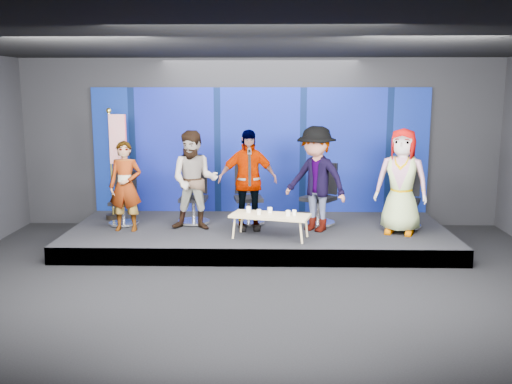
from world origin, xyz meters
TOP-DOWN VIEW (x-y plane):
  - ground at (0.00, 0.00)m, footprint 10.00×10.00m
  - room_walls at (0.00, 0.00)m, footprint 10.02×8.02m
  - riser at (0.00, 2.50)m, footprint 7.00×3.00m
  - backdrop at (0.00, 3.95)m, footprint 7.00×0.08m
  - chair_a at (-2.59, 2.68)m, footprint 0.59×0.59m
  - panelist_a at (-2.42, 2.21)m, footprint 0.61×0.42m
  - chair_b at (-1.26, 2.84)m, footprint 0.66×0.66m
  - panelist_b at (-1.18, 2.33)m, footprint 0.91×0.72m
  - chair_c at (-0.21, 2.84)m, footprint 0.74×0.74m
  - panelist_c at (-0.20, 2.33)m, footprint 1.14×0.62m
  - chair_d at (1.17, 2.78)m, footprint 0.93×0.93m
  - panelist_d at (1.04, 2.29)m, footprint 1.42×1.30m
  - chair_e at (2.74, 2.60)m, footprint 0.85×0.85m
  - panelist_e at (2.55, 2.13)m, footprint 1.08×0.89m
  - coffee_table at (0.21, 1.73)m, footprint 1.46×0.90m
  - mug_a at (-0.17, 1.92)m, footprint 0.08×0.08m
  - mug_b at (0.02, 1.73)m, footprint 0.07×0.07m
  - mug_c at (0.21, 1.86)m, footprint 0.08×0.08m
  - mug_d at (0.52, 1.63)m, footprint 0.08×0.08m
  - mug_e at (0.63, 1.70)m, footprint 0.07×0.07m
  - flag_stand at (-2.82, 3.09)m, footprint 0.49×0.29m

SIDE VIEW (x-z plane):
  - ground at x=0.00m, z-range 0.00..0.00m
  - riser at x=0.00m, z-range 0.00..0.30m
  - chair_a at x=-2.59m, z-range 0.13..1.14m
  - chair_b at x=-1.26m, z-range 0.11..1.24m
  - chair_c at x=-0.21m, z-range 0.10..1.25m
  - coffee_table at x=0.21m, z-range 0.48..0.89m
  - chair_e at x=2.74m, z-range 0.10..1.27m
  - chair_d at x=1.17m, z-range 0.10..1.28m
  - mug_e at x=0.63m, z-range 0.72..0.81m
  - mug_b at x=0.02m, z-range 0.72..0.81m
  - mug_d at x=0.52m, z-range 0.72..0.81m
  - mug_c at x=0.21m, z-range 0.72..0.82m
  - mug_a at x=-0.17m, z-range 0.72..0.82m
  - panelist_a at x=-2.42m, z-range 0.30..1.95m
  - panelist_b at x=-1.18m, z-range 0.30..2.13m
  - panelist_c at x=-0.20m, z-range 0.30..2.15m
  - panelist_e at x=2.55m, z-range 0.30..2.19m
  - panelist_d at x=1.04m, z-range 0.30..2.22m
  - flag_stand at x=-2.82m, z-range 0.37..2.57m
  - backdrop at x=0.00m, z-range 0.30..2.90m
  - room_walls at x=0.00m, z-range 0.67..4.18m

